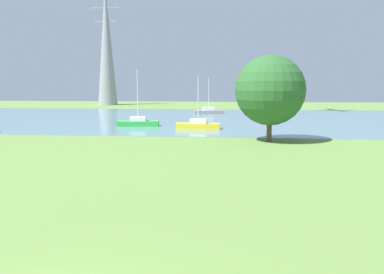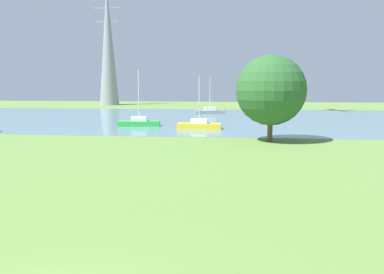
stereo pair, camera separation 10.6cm
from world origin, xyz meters
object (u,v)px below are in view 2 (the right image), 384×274
Objects in this scene: electricity_pylon at (108,45)px; tree_west_near at (271,90)px; sailboat_yellow at (199,125)px; sailboat_gray at (210,111)px; sailboat_green at (139,122)px.

tree_west_near is at bearing -60.17° from electricity_pylon.
sailboat_yellow is 0.78× the size of tree_west_near.
sailboat_gray is at bearing 90.61° from sailboat_yellow.
sailboat_green is 1.14× the size of sailboat_yellow.
sailboat_green is 7.53m from sailboat_yellow.
electricity_pylon is at bearing 111.66° from sailboat_green.
sailboat_yellow is 11.96m from tree_west_near.
sailboat_gray is 1.02× the size of sailboat_yellow.
electricity_pylon is at bearing 134.28° from sailboat_gray.
sailboat_yellow is (0.23, -21.55, -0.00)m from sailboat_gray.
tree_west_near is (14.21, -10.94, 3.94)m from sailboat_green.
sailboat_gray is 0.89× the size of sailboat_green.
sailboat_yellow is at bearing -61.92° from electricity_pylon.
sailboat_yellow is at bearing -15.90° from sailboat_green.
electricity_pylon is (-25.12, 47.07, 13.12)m from sailboat_yellow.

